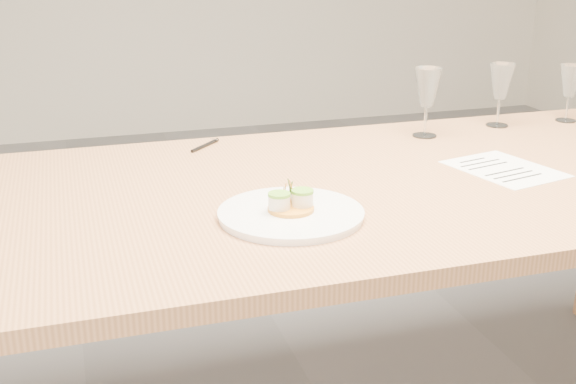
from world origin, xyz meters
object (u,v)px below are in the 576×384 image
object	(u,v)px
wine_glass_2	(571,82)
dinner_plate	(291,212)
wine_glass_0	(427,89)
ballpoint_pen	(205,145)
dining_table	(352,207)
wine_glass_1	(501,83)
recipe_sheet	(504,169)

from	to	relation	value
wine_glass_2	dinner_plate	bearing A→B (deg)	-153.56
wine_glass_0	ballpoint_pen	bearing A→B (deg)	172.93
dining_table	wine_glass_1	distance (m)	0.76
ballpoint_pen	wine_glass_2	xyz separation A→B (m)	(1.16, -0.05, 0.12)
dining_table	recipe_sheet	distance (m)	0.41
dinner_plate	dining_table	bearing A→B (deg)	40.84
dining_table	wine_glass_1	size ratio (longest dim) A/B	12.40
recipe_sheet	wine_glass_0	size ratio (longest dim) A/B	1.51
wine_glass_2	dining_table	bearing A→B (deg)	-157.81
wine_glass_1	wine_glass_2	size ratio (longest dim) A/B	1.08
ballpoint_pen	wine_glass_1	size ratio (longest dim) A/B	0.54
wine_glass_0	dinner_plate	bearing A→B (deg)	-138.44
wine_glass_1	wine_glass_2	world-z (taller)	wine_glass_1
ballpoint_pen	recipe_sheet	bearing A→B (deg)	-78.99
wine_glass_2	wine_glass_0	bearing A→B (deg)	-176.26
dining_table	wine_glass_1	bearing A→B (deg)	30.19
ballpoint_pen	wine_glass_1	world-z (taller)	wine_glass_1
dining_table	wine_glass_1	xyz separation A→B (m)	(0.64, 0.37, 0.20)
wine_glass_0	wine_glass_1	xyz separation A→B (m)	(0.27, 0.04, -0.01)
dinner_plate	wine_glass_1	size ratio (longest dim) A/B	1.58
dining_table	recipe_sheet	size ratio (longest dim) A/B	7.88
dinner_plate	wine_glass_1	distance (m)	1.02
recipe_sheet	ballpoint_pen	distance (m)	0.81
wine_glass_1	dining_table	bearing A→B (deg)	-149.81
wine_glass_1	recipe_sheet	bearing A→B (deg)	-120.46
dinner_plate	wine_glass_0	distance (m)	0.78
recipe_sheet	wine_glass_0	bearing A→B (deg)	83.88
dining_table	ballpoint_pen	distance (m)	0.50
dinner_plate	wine_glass_0	xyz separation A→B (m)	(0.58, 0.51, 0.13)
recipe_sheet	ballpoint_pen	size ratio (longest dim) A/B	2.93
ballpoint_pen	dining_table	bearing A→B (deg)	-102.05
recipe_sheet	ballpoint_pen	world-z (taller)	ballpoint_pen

